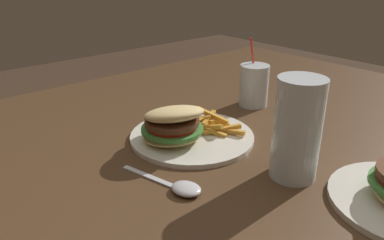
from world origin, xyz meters
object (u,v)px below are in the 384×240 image
at_px(beer_glass, 297,133).
at_px(meal_plate_near, 183,129).
at_px(spoon, 182,187).
at_px(juice_glass, 254,87).

bearing_deg(beer_glass, meal_plate_near, -74.67).
bearing_deg(spoon, beer_glass, 49.42).
relative_size(meal_plate_near, juice_glass, 1.52).
distance_m(meal_plate_near, juice_glass, 0.29).
bearing_deg(meal_plate_near, beer_glass, 105.33).
xyz_separation_m(beer_glass, spoon, (0.18, -0.09, -0.08)).
bearing_deg(juice_glass, meal_plate_near, 9.96).
bearing_deg(juice_glass, beer_glass, 51.61).
bearing_deg(juice_glass, spoon, 25.25).
bearing_deg(beer_glass, spoon, -26.72).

